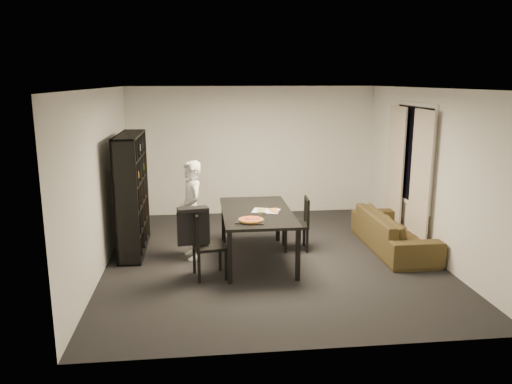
{
  "coord_description": "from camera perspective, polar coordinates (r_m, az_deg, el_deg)",
  "views": [
    {
      "loc": [
        -1.06,
        -7.32,
        2.72
      ],
      "look_at": [
        -0.23,
        0.04,
        1.05
      ],
      "focal_mm": 35.0,
      "sensor_mm": 36.0,
      "label": 1
    }
  ],
  "objects": [
    {
      "name": "curtain_right",
      "position": [
        9.26,
        15.62,
        2.46
      ],
      "size": [
        0.03,
        0.7,
        2.25
      ],
      "primitive_type": "cube",
      "color": "beige",
      "rests_on": "room"
    },
    {
      "name": "dining_table",
      "position": [
        7.59,
        0.08,
        -2.67
      ],
      "size": [
        1.04,
        1.87,
        0.78
      ],
      "color": "black",
      "rests_on": "room"
    },
    {
      "name": "window_frame",
      "position": [
        8.76,
        17.51,
        4.11
      ],
      "size": [
        0.03,
        1.52,
        1.72
      ],
      "primitive_type": "cube",
      "color": "white",
      "rests_on": "room"
    },
    {
      "name": "pizza_slices",
      "position": [
        7.54,
        1.4,
        -2.11
      ],
      "size": [
        0.37,
        0.31,
        0.01
      ],
      "primitive_type": null,
      "rotation": [
        0.0,
        0.0,
        -0.0
      ],
      "color": "gold",
      "rests_on": "dining_table"
    },
    {
      "name": "draped_jacket",
      "position": [
        6.9,
        -7.18,
        -3.7
      ],
      "size": [
        0.45,
        0.26,
        0.53
      ],
      "rotation": [
        0.0,
        0.0,
        1.75
      ],
      "color": "black",
      "rests_on": "chair_left"
    },
    {
      "name": "chair_right",
      "position": [
        8.14,
        5.11,
        -3.21
      ],
      "size": [
        0.43,
        0.43,
        0.87
      ],
      "rotation": [
        0.0,
        0.0,
        -1.64
      ],
      "color": "black",
      "rests_on": "room"
    },
    {
      "name": "sofa",
      "position": [
        8.48,
        15.46,
        -4.36
      ],
      "size": [
        0.8,
        2.05,
        0.6
      ],
      "primitive_type": "imported",
      "rotation": [
        0.0,
        0.0,
        1.57
      ],
      "color": "#3A2F17",
      "rests_on": "room"
    },
    {
      "name": "kitchen_towel",
      "position": [
        7.55,
        1.15,
        -2.17
      ],
      "size": [
        0.47,
        0.41,
        0.01
      ],
      "primitive_type": "cube",
      "rotation": [
        0.0,
        0.0,
        -0.31
      ],
      "color": "white",
      "rests_on": "dining_table"
    },
    {
      "name": "bookshelf",
      "position": [
        8.19,
        -13.96,
        -0.16
      ],
      "size": [
        0.35,
        1.5,
        1.9
      ],
      "primitive_type": "cube",
      "color": "black",
      "rests_on": "room"
    },
    {
      "name": "baking_tray",
      "position": [
        7.01,
        -0.57,
        -3.32
      ],
      "size": [
        0.47,
        0.41,
        0.01
      ],
      "primitive_type": "cube",
      "rotation": [
        0.0,
        0.0,
        -0.24
      ],
      "color": "black",
      "rests_on": "dining_table"
    },
    {
      "name": "window_pane",
      "position": [
        8.77,
        17.54,
        4.11
      ],
      "size": [
        0.02,
        1.4,
        1.6
      ],
      "primitive_type": "cube",
      "color": "black",
      "rests_on": "room"
    },
    {
      "name": "curtain_left",
      "position": [
        8.32,
        18.27,
        1.17
      ],
      "size": [
        0.03,
        0.7,
        2.25
      ],
      "primitive_type": "cube",
      "color": "beige",
      "rests_on": "room"
    },
    {
      "name": "person",
      "position": [
        7.73,
        -7.36,
        -2.07
      ],
      "size": [
        0.51,
        0.64,
        1.53
      ],
      "primitive_type": "imported",
      "rotation": [
        0.0,
        0.0,
        -1.28
      ],
      "color": "white",
      "rests_on": "room"
    },
    {
      "name": "pepperoni_pizza",
      "position": [
        6.99,
        -0.58,
        -3.19
      ],
      "size": [
        0.35,
        0.35,
        0.03
      ],
      "rotation": [
        0.0,
        0.0,
        0.25
      ],
      "color": "olive",
      "rests_on": "dining_table"
    },
    {
      "name": "room",
      "position": [
        7.53,
        1.77,
        1.83
      ],
      "size": [
        5.01,
        5.51,
        2.61
      ],
      "color": "black",
      "rests_on": "ground"
    },
    {
      "name": "chair_left",
      "position": [
        6.99,
        -6.08,
        -5.53
      ],
      "size": [
        0.51,
        0.51,
        0.95
      ],
      "rotation": [
        0.0,
        0.0,
        1.75
      ],
      "color": "black",
      "rests_on": "room"
    }
  ]
}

